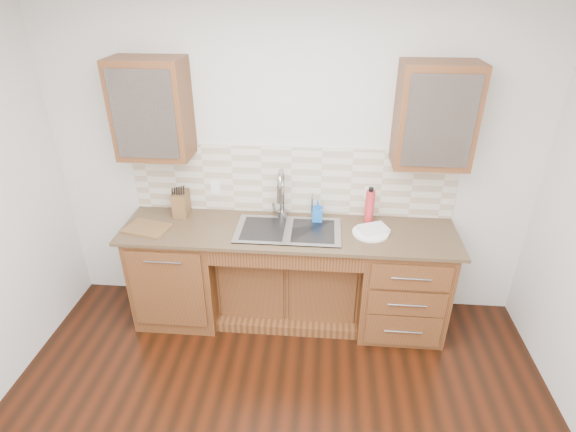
# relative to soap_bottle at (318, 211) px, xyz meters

# --- Properties ---
(wall_back) EXTENTS (4.00, 0.10, 2.70)m
(wall_back) POSITION_rel_soap_bottle_xyz_m (-0.23, 0.21, 0.35)
(wall_back) COLOR silver
(wall_back) RESTS_ON ground
(base_cabinet_left) EXTENTS (0.70, 0.62, 0.88)m
(base_cabinet_left) POSITION_rel_soap_bottle_xyz_m (-1.18, -0.15, -0.56)
(base_cabinet_left) COLOR #593014
(base_cabinet_left) RESTS_ON ground
(base_cabinet_center) EXTENTS (1.20, 0.44, 0.70)m
(base_cabinet_center) POSITION_rel_soap_bottle_xyz_m (-0.23, -0.06, -0.65)
(base_cabinet_center) COLOR #593014
(base_cabinet_center) RESTS_ON ground
(base_cabinet_right) EXTENTS (0.70, 0.62, 0.88)m
(base_cabinet_right) POSITION_rel_soap_bottle_xyz_m (0.72, -0.15, -0.56)
(base_cabinet_right) COLOR #593014
(base_cabinet_right) RESTS_ON ground
(countertop) EXTENTS (2.70, 0.65, 0.03)m
(countertop) POSITION_rel_soap_bottle_xyz_m (-0.23, -0.17, -0.11)
(countertop) COLOR #84705B
(countertop) RESTS_ON base_cabinet_left
(backsplash) EXTENTS (2.70, 0.02, 0.59)m
(backsplash) POSITION_rel_soap_bottle_xyz_m (-0.23, 0.15, 0.20)
(backsplash) COLOR beige
(backsplash) RESTS_ON wall_back
(sink) EXTENTS (0.84, 0.46, 0.19)m
(sink) POSITION_rel_soap_bottle_xyz_m (-0.23, -0.18, -0.18)
(sink) COLOR #9E9EA5
(sink) RESTS_ON countertop
(faucet) EXTENTS (0.04, 0.04, 0.40)m
(faucet) POSITION_rel_soap_bottle_xyz_m (-0.30, 0.05, 0.11)
(faucet) COLOR #999993
(faucet) RESTS_ON countertop
(filter_tap) EXTENTS (0.02, 0.02, 0.24)m
(filter_tap) POSITION_rel_soap_bottle_xyz_m (-0.05, 0.06, 0.03)
(filter_tap) COLOR #999993
(filter_tap) RESTS_ON countertop
(upper_cabinet_left) EXTENTS (0.55, 0.34, 0.75)m
(upper_cabinet_left) POSITION_rel_soap_bottle_xyz_m (-1.28, -0.01, 0.82)
(upper_cabinet_left) COLOR #593014
(upper_cabinet_left) RESTS_ON wall_back
(upper_cabinet_right) EXTENTS (0.55, 0.34, 0.75)m
(upper_cabinet_right) POSITION_rel_soap_bottle_xyz_m (0.82, -0.01, 0.82)
(upper_cabinet_right) COLOR #593014
(upper_cabinet_right) RESTS_ON wall_back
(outlet_left) EXTENTS (0.08, 0.01, 0.12)m
(outlet_left) POSITION_rel_soap_bottle_xyz_m (-0.88, 0.14, 0.12)
(outlet_left) COLOR white
(outlet_left) RESTS_ON backsplash
(outlet_right) EXTENTS (0.08, 0.01, 0.12)m
(outlet_right) POSITION_rel_soap_bottle_xyz_m (0.42, 0.14, 0.12)
(outlet_right) COLOR white
(outlet_right) RESTS_ON backsplash
(soap_bottle) EXTENTS (0.08, 0.09, 0.19)m
(soap_bottle) POSITION_rel_soap_bottle_xyz_m (0.00, 0.00, 0.00)
(soap_bottle) COLOR blue
(soap_bottle) RESTS_ON countertop
(water_bottle) EXTENTS (0.09, 0.09, 0.27)m
(water_bottle) POSITION_rel_soap_bottle_xyz_m (0.42, 0.04, 0.04)
(water_bottle) COLOR red
(water_bottle) RESTS_ON countertop
(plate) EXTENTS (0.36, 0.36, 0.02)m
(plate) POSITION_rel_soap_bottle_xyz_m (0.42, -0.17, -0.08)
(plate) COLOR white
(plate) RESTS_ON countertop
(dish_towel) EXTENTS (0.26, 0.23, 0.03)m
(dish_towel) POSITION_rel_soap_bottle_xyz_m (0.45, -0.15, -0.06)
(dish_towel) COLOR white
(dish_towel) RESTS_ON plate
(knife_block) EXTENTS (0.12, 0.19, 0.21)m
(knife_block) POSITION_rel_soap_bottle_xyz_m (-1.16, 0.03, 0.01)
(knife_block) COLOR olive
(knife_block) RESTS_ON countertop
(cutting_board) EXTENTS (0.39, 0.31, 0.02)m
(cutting_board) POSITION_rel_soap_bottle_xyz_m (-1.36, -0.25, -0.08)
(cutting_board) COLOR brown
(cutting_board) RESTS_ON countertop
(cup_left_a) EXTENTS (0.13, 0.13, 0.09)m
(cup_left_a) POSITION_rel_soap_bottle_xyz_m (-1.37, -0.01, 0.77)
(cup_left_a) COLOR silver
(cup_left_a) RESTS_ON upper_cabinet_left
(cup_left_b) EXTENTS (0.13, 0.13, 0.10)m
(cup_left_b) POSITION_rel_soap_bottle_xyz_m (-1.20, -0.01, 0.77)
(cup_left_b) COLOR white
(cup_left_b) RESTS_ON upper_cabinet_left
(cup_right_a) EXTENTS (0.12, 0.12, 0.09)m
(cup_right_a) POSITION_rel_soap_bottle_xyz_m (0.67, -0.01, 0.77)
(cup_right_a) COLOR silver
(cup_right_a) RESTS_ON upper_cabinet_right
(cup_right_b) EXTENTS (0.13, 0.13, 0.10)m
(cup_right_b) POSITION_rel_soap_bottle_xyz_m (0.87, -0.01, 0.77)
(cup_right_b) COLOR silver
(cup_right_b) RESTS_ON upper_cabinet_right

